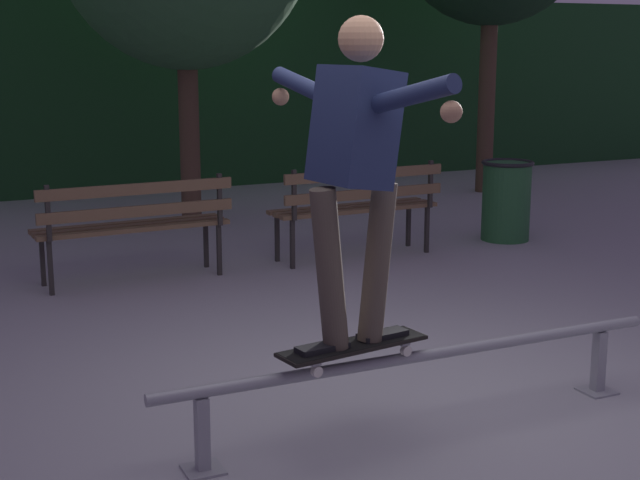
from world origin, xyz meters
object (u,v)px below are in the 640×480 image
Objects in this scene: grind_rail at (422,367)px; skateboard at (353,347)px; park_bench_left_center at (358,201)px; skateboarder at (355,155)px; trash_can at (506,199)px; park_bench_leftmost at (134,219)px.

grind_rail is 0.42m from skateboard.
skateboard is 0.50× the size of park_bench_left_center.
skateboarder reaches higher than park_bench_left_center.
skateboard is at bearing -117.71° from park_bench_left_center.
park_bench_left_center is at bearing 67.49° from grind_rail.
skateboard is at bearing -134.52° from trash_can.
skateboarder is at bearing 179.94° from grind_rail.
skateboard is (-0.39, -0.00, 0.16)m from grind_rail.
skateboarder is at bearing -86.57° from park_bench_leftmost.
skateboarder is at bearing 8.63° from skateboard.
park_bench_left_center is at bearing 0.00° from park_bench_leftmost.
grind_rail is at bearing -0.06° from skateboarder.
park_bench_leftmost and park_bench_left_center have the same top height.
grind_rail is at bearing 0.00° from skateboard.
skateboard is 5.11m from trash_can.
park_bench_leftmost reaches higher than grind_rail.
trash_can is at bearing 1.77° from park_bench_leftmost.
skateboarder is 0.97× the size of park_bench_left_center.
park_bench_leftmost is (-0.21, 3.53, 0.05)m from skateboard.
trash_can is (3.59, 3.65, -0.08)m from skateboard.
skateboarder is at bearing -134.50° from trash_can.
park_bench_left_center is 1.74m from trash_can.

